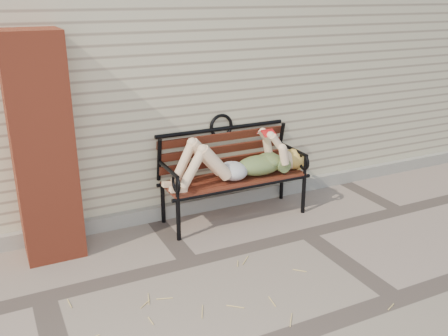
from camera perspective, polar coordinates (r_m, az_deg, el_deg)
ground at (r=5.08m, az=9.34°, el=-7.41°), size 80.00×80.00×0.00m
house_wall at (r=7.22m, az=-4.10°, el=13.30°), size 8.00×4.00×3.00m
foundation_strip at (r=5.79m, az=3.88°, el=-2.90°), size 8.00×0.10×0.15m
brick_pillar at (r=4.60m, az=-20.06°, el=2.15°), size 0.50×0.50×2.00m
garden_bench at (r=5.23m, az=0.76°, el=0.72°), size 1.64×0.65×1.06m
reading_woman at (r=5.11m, az=1.55°, el=0.69°), size 1.55×0.35×0.49m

